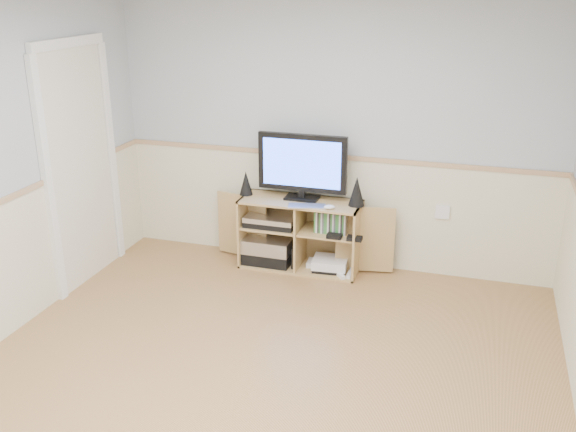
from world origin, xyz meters
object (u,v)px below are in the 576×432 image
object	(u,v)px
monitor	(302,165)
keyboard	(307,206)
media_cabinet	(302,232)
game_consoles	(329,264)

from	to	relation	value
monitor	keyboard	world-z (taller)	monitor
media_cabinet	keyboard	distance (m)	0.39
keyboard	media_cabinet	bearing A→B (deg)	105.17
media_cabinet	monitor	size ratio (longest dim) A/B	2.10
media_cabinet	monitor	distance (m)	0.64
monitor	game_consoles	size ratio (longest dim) A/B	1.77
keyboard	game_consoles	bearing A→B (deg)	22.78
keyboard	game_consoles	xyz separation A→B (m)	(0.18, 0.13, -0.59)
media_cabinet	keyboard	size ratio (longest dim) A/B	5.20
media_cabinet	game_consoles	xyz separation A→B (m)	(0.28, -0.06, -0.26)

